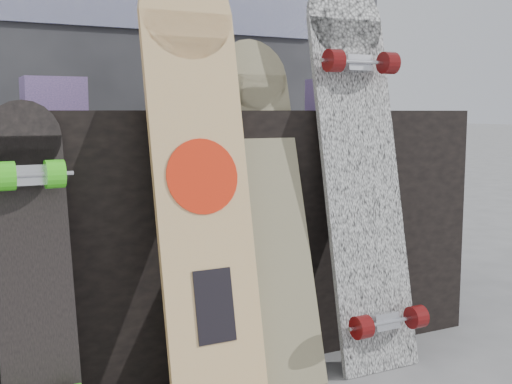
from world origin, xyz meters
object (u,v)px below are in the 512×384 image
longboard_celtic (269,198)px  skateboard_dark (35,267)px  longboard_geisha (201,170)px  vendor_table (230,226)px  longboard_cascadia (361,162)px

longboard_celtic → skateboard_dark: longboard_celtic is taller
longboard_geisha → skateboard_dark: (-0.44, -0.01, -0.22)m
vendor_table → longboard_geisha: longboard_geisha is taller
skateboard_dark → vendor_table: bearing=29.4°
vendor_table → skateboard_dark: bearing=-150.6°
vendor_table → longboard_cascadia: bearing=-52.9°
vendor_table → longboard_celtic: 0.37m
vendor_table → longboard_geisha: (-0.27, -0.39, 0.24)m
longboard_geisha → longboard_celtic: size_ratio=1.18×
longboard_geisha → skateboard_dark: size_ratio=1.46×
longboard_celtic → skateboard_dark: 0.70m
longboard_celtic → vendor_table: bearing=84.4°
vendor_table → skateboard_dark: size_ratio=1.93×
longboard_geisha → longboard_cascadia: size_ratio=0.98×
longboard_celtic → skateboard_dark: (-0.68, -0.06, -0.12)m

